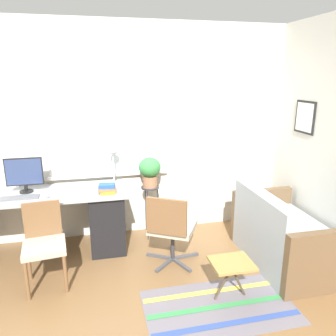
{
  "coord_description": "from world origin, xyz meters",
  "views": [
    {
      "loc": [
        -0.21,
        -3.41,
        2.06
      ],
      "look_at": [
        0.6,
        0.16,
        1.02
      ],
      "focal_mm": 35.0,
      "sensor_mm": 36.0,
      "label": 1
    }
  ],
  "objects_px": {
    "keyboard": "(19,198)",
    "couch_loveseat": "(283,238)",
    "office_chair_swivel": "(171,227)",
    "folding_stool": "(232,266)",
    "desk_chair_wooden": "(44,242)",
    "potted_plant": "(150,170)",
    "book_stack": "(107,189)",
    "monitor": "(24,174)",
    "plant_stand": "(150,195)",
    "mouse": "(48,196)",
    "desk_lamp": "(113,158)"
  },
  "relations": [
    {
      "from": "keyboard",
      "to": "couch_loveseat",
      "type": "distance_m",
      "value": 2.96
    },
    {
      "from": "office_chair_swivel",
      "to": "folding_stool",
      "type": "distance_m",
      "value": 0.83
    },
    {
      "from": "desk_chair_wooden",
      "to": "couch_loveseat",
      "type": "bearing_deg",
      "value": -10.63
    },
    {
      "from": "desk_chair_wooden",
      "to": "potted_plant",
      "type": "bearing_deg",
      "value": 25.23
    },
    {
      "from": "book_stack",
      "to": "potted_plant",
      "type": "distance_m",
      "value": 0.64
    },
    {
      "from": "folding_stool",
      "to": "monitor",
      "type": "bearing_deg",
      "value": 146.27
    },
    {
      "from": "plant_stand",
      "to": "potted_plant",
      "type": "bearing_deg",
      "value": -90.0
    },
    {
      "from": "mouse",
      "to": "desk_chair_wooden",
      "type": "height_order",
      "value": "desk_chair_wooden"
    },
    {
      "from": "monitor",
      "to": "book_stack",
      "type": "height_order",
      "value": "monitor"
    },
    {
      "from": "monitor",
      "to": "potted_plant",
      "type": "bearing_deg",
      "value": 2.63
    },
    {
      "from": "desk_chair_wooden",
      "to": "potted_plant",
      "type": "height_order",
      "value": "potted_plant"
    },
    {
      "from": "plant_stand",
      "to": "potted_plant",
      "type": "relative_size",
      "value": 1.84
    },
    {
      "from": "folding_stool",
      "to": "keyboard",
      "type": "bearing_deg",
      "value": 151.0
    },
    {
      "from": "book_stack",
      "to": "desk_chair_wooden",
      "type": "distance_m",
      "value": 0.87
    },
    {
      "from": "desk_lamp",
      "to": "plant_stand",
      "type": "distance_m",
      "value": 0.67
    },
    {
      "from": "keyboard",
      "to": "office_chair_swivel",
      "type": "relative_size",
      "value": 0.48
    },
    {
      "from": "desk_lamp",
      "to": "desk_chair_wooden",
      "type": "height_order",
      "value": "desk_lamp"
    },
    {
      "from": "desk_lamp",
      "to": "book_stack",
      "type": "xyz_separation_m",
      "value": [
        -0.1,
        -0.36,
        -0.27
      ]
    },
    {
      "from": "couch_loveseat",
      "to": "potted_plant",
      "type": "bearing_deg",
      "value": 55.62
    },
    {
      "from": "potted_plant",
      "to": "folding_stool",
      "type": "xyz_separation_m",
      "value": [
        0.53,
        -1.39,
        -0.57
      ]
    },
    {
      "from": "monitor",
      "to": "book_stack",
      "type": "relative_size",
      "value": 1.93
    },
    {
      "from": "couch_loveseat",
      "to": "folding_stool",
      "type": "relative_size",
      "value": 3.34
    },
    {
      "from": "keyboard",
      "to": "office_chair_swivel",
      "type": "distance_m",
      "value": 1.69
    },
    {
      "from": "office_chair_swivel",
      "to": "mouse",
      "type": "bearing_deg",
      "value": 12.93
    },
    {
      "from": "book_stack",
      "to": "office_chair_swivel",
      "type": "bearing_deg",
      "value": -29.18
    },
    {
      "from": "keyboard",
      "to": "desk_chair_wooden",
      "type": "xyz_separation_m",
      "value": [
        0.28,
        -0.48,
        -0.31
      ]
    },
    {
      "from": "potted_plant",
      "to": "book_stack",
      "type": "bearing_deg",
      "value": -149.84
    },
    {
      "from": "keyboard",
      "to": "book_stack",
      "type": "distance_m",
      "value": 0.95
    },
    {
      "from": "couch_loveseat",
      "to": "office_chair_swivel",
      "type": "bearing_deg",
      "value": 78.95
    },
    {
      "from": "office_chair_swivel",
      "to": "plant_stand",
      "type": "height_order",
      "value": "office_chair_swivel"
    },
    {
      "from": "couch_loveseat",
      "to": "potted_plant",
      "type": "relative_size",
      "value": 3.41
    },
    {
      "from": "desk_lamp",
      "to": "folding_stool",
      "type": "xyz_separation_m",
      "value": [
        0.98,
        -1.43,
        -0.74
      ]
    },
    {
      "from": "keyboard",
      "to": "book_stack",
      "type": "relative_size",
      "value": 1.92
    },
    {
      "from": "mouse",
      "to": "desk_chair_wooden",
      "type": "distance_m",
      "value": 0.56
    },
    {
      "from": "keyboard",
      "to": "desk_lamp",
      "type": "distance_m",
      "value": 1.14
    },
    {
      "from": "office_chair_swivel",
      "to": "potted_plant",
      "type": "relative_size",
      "value": 2.22
    },
    {
      "from": "keyboard",
      "to": "desk_lamp",
      "type": "xyz_separation_m",
      "value": [
        1.04,
        0.31,
        0.31
      ]
    },
    {
      "from": "desk_chair_wooden",
      "to": "folding_stool",
      "type": "bearing_deg",
      "value": -26.93
    },
    {
      "from": "desk_lamp",
      "to": "potted_plant",
      "type": "relative_size",
      "value": 1.17
    },
    {
      "from": "book_stack",
      "to": "desk_chair_wooden",
      "type": "xyz_separation_m",
      "value": [
        -0.66,
        -0.43,
        -0.36
      ]
    },
    {
      "from": "desk_chair_wooden",
      "to": "plant_stand",
      "type": "height_order",
      "value": "desk_chair_wooden"
    },
    {
      "from": "desk_lamp",
      "to": "mouse",
      "type": "bearing_deg",
      "value": -155.79
    },
    {
      "from": "desk_lamp",
      "to": "desk_chair_wooden",
      "type": "relative_size",
      "value": 0.53
    },
    {
      "from": "monitor",
      "to": "folding_stool",
      "type": "xyz_separation_m",
      "value": [
        1.98,
        -1.32,
        -0.64
      ]
    },
    {
      "from": "monitor",
      "to": "desk_lamp",
      "type": "relative_size",
      "value": 0.91
    },
    {
      "from": "desk_lamp",
      "to": "couch_loveseat",
      "type": "height_order",
      "value": "desk_lamp"
    },
    {
      "from": "book_stack",
      "to": "potted_plant",
      "type": "bearing_deg",
      "value": 30.16
    },
    {
      "from": "book_stack",
      "to": "mouse",
      "type": "bearing_deg",
      "value": 177.69
    },
    {
      "from": "keyboard",
      "to": "potted_plant",
      "type": "relative_size",
      "value": 1.07
    },
    {
      "from": "keyboard",
      "to": "mouse",
      "type": "bearing_deg",
      "value": -3.9
    }
  ]
}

